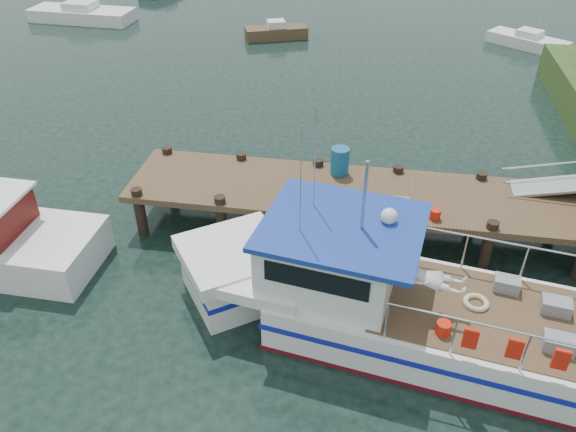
% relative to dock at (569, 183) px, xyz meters
% --- Properties ---
extents(ground_plane, '(160.00, 160.00, 0.00)m').
position_rel_dock_xyz_m(ground_plane, '(-6.51, -0.01, -2.24)').
color(ground_plane, black).
extents(dock, '(16.60, 3.00, 4.78)m').
position_rel_dock_xyz_m(dock, '(0.00, 0.00, 0.00)').
color(dock, '#513A26').
rests_on(dock, ground).
extents(lobster_boat, '(11.33, 4.77, 5.45)m').
position_rel_dock_xyz_m(lobster_boat, '(-4.69, -4.10, -1.25)').
color(lobster_boat, silver).
rests_on(lobster_boat, ground).
extents(moored_rowboat, '(3.79, 2.43, 1.04)m').
position_rel_dock_xyz_m(moored_rowboat, '(-11.55, 18.37, -1.85)').
color(moored_rowboat, '#513A26').
rests_on(moored_rowboat, ground).
extents(moored_a, '(6.66, 2.56, 1.21)m').
position_rel_dock_xyz_m(moored_a, '(-24.45, 19.90, -1.79)').
color(moored_a, silver).
rests_on(moored_a, ground).
extents(moored_b, '(4.41, 3.79, 0.97)m').
position_rel_dock_xyz_m(moored_b, '(2.70, 19.12, -1.88)').
color(moored_b, silver).
rests_on(moored_b, ground).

